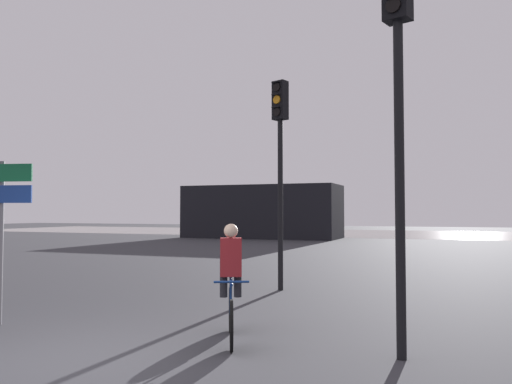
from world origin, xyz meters
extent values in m
plane|color=#333338|center=(0.00, 0.00, 0.00)|extent=(120.00, 120.00, 0.00)
cube|color=gray|center=(0.00, 38.00, 0.00)|extent=(80.00, 16.00, 0.01)
cube|color=black|center=(-7.99, 28.00, 1.81)|extent=(10.74, 4.00, 3.62)
cylinder|color=black|center=(0.59, 6.31, 1.96)|extent=(0.12, 0.12, 3.93)
cube|color=black|center=(0.59, 6.31, 4.38)|extent=(0.38, 0.33, 0.90)
cylinder|color=black|center=(0.55, 6.19, 4.67)|extent=(0.19, 0.09, 0.19)
cube|color=black|center=(0.54, 6.17, 4.78)|extent=(0.22, 0.17, 0.02)
cylinder|color=orange|center=(0.55, 6.19, 4.38)|extent=(0.19, 0.09, 0.19)
cube|color=black|center=(0.54, 6.17, 4.49)|extent=(0.22, 0.17, 0.02)
cylinder|color=black|center=(0.55, 6.19, 4.09)|extent=(0.19, 0.09, 0.19)
cube|color=black|center=(0.54, 6.17, 4.20)|extent=(0.22, 0.17, 0.02)
cylinder|color=black|center=(3.66, 1.76, 2.08)|extent=(0.12, 0.12, 4.16)
cylinder|color=black|center=(3.62, 1.63, 4.32)|extent=(0.19, 0.09, 0.19)
cylinder|color=slate|center=(-2.46, 1.37, 1.30)|extent=(0.08, 0.08, 2.60)
cube|color=#116038|center=(-2.45, 1.32, 2.41)|extent=(1.08, 0.29, 0.28)
cylinder|color=black|center=(1.59, 1.32, 0.33)|extent=(0.31, 0.62, 0.66)
cylinder|color=black|center=(1.15, 2.27, 0.33)|extent=(0.31, 0.62, 0.66)
cylinder|color=navy|center=(1.37, 1.79, 0.83)|extent=(0.39, 0.78, 0.04)
cylinder|color=navy|center=(1.31, 1.93, 0.61)|extent=(0.04, 0.04, 0.55)
cylinder|color=navy|center=(1.57, 1.36, 0.88)|extent=(0.43, 0.22, 0.03)
cylinder|color=black|center=(1.22, 1.89, 0.88)|extent=(0.11, 0.11, 0.60)
cylinder|color=black|center=(1.40, 1.97, 0.88)|extent=(0.11, 0.11, 0.60)
cube|color=maroon|center=(1.33, 1.88, 1.15)|extent=(0.36, 0.31, 0.54)
sphere|color=beige|center=(1.34, 1.85, 1.52)|extent=(0.20, 0.20, 0.20)
camera|label=1|loc=(4.22, -4.58, 1.78)|focal=35.00mm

